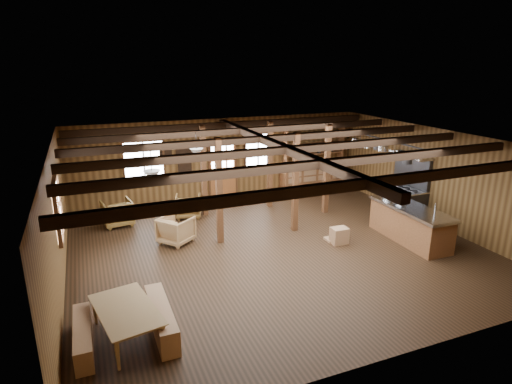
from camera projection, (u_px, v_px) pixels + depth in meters
room at (278, 197)px, 10.53m from camera, size 10.04×9.04×2.84m
ceiling_joists at (276, 145)px, 10.31m from camera, size 9.80×8.82×0.18m
timber_posts at (264, 175)px, 12.56m from camera, size 3.95×2.35×2.80m
back_door at (223, 175)px, 14.62m from camera, size 1.02×0.08×2.15m
window_back_left at (144, 161)px, 13.49m from camera, size 1.32×0.06×1.32m
window_back_right at (258, 151)px, 14.89m from camera, size 1.02×0.06×1.32m
window_left at (58, 208)px, 9.13m from camera, size 0.14×1.24×1.32m
notice_boards at (178, 157)px, 13.87m from camera, size 1.08×0.03×0.90m
back_counter at (313, 175)px, 15.71m from camera, size 2.55×0.60×2.45m
pendant_lamps at (177, 163)px, 10.36m from camera, size 1.86×2.36×0.66m
pot_rack at (383, 149)px, 11.75m from camera, size 0.35×3.00×0.46m
kitchen_island at (410, 223)px, 11.36m from camera, size 0.93×2.52×1.20m
step_stool at (339, 236)px, 11.24m from camera, size 0.49×0.35×0.43m
commercial_range at (403, 196)px, 13.18m from camera, size 0.80×1.56×1.93m
dining_table at (129, 323)px, 7.37m from camera, size 1.20×1.77×0.57m
bench_wall at (83, 337)px, 7.13m from camera, size 0.28×1.51×0.42m
bench_aisle at (161, 318)px, 7.59m from camera, size 0.32×1.73×0.48m
armchair_a at (117, 213)px, 12.44m from camera, size 0.91×0.93×0.75m
armchair_b at (188, 206)px, 13.11m from camera, size 0.92×0.94×0.70m
armchair_c at (176, 230)px, 11.24m from camera, size 1.10×1.09×0.72m
counter_pot at (388, 194)px, 11.98m from camera, size 0.32×0.32×0.19m
bowl at (401, 203)px, 11.45m from camera, size 0.28×0.28×0.06m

